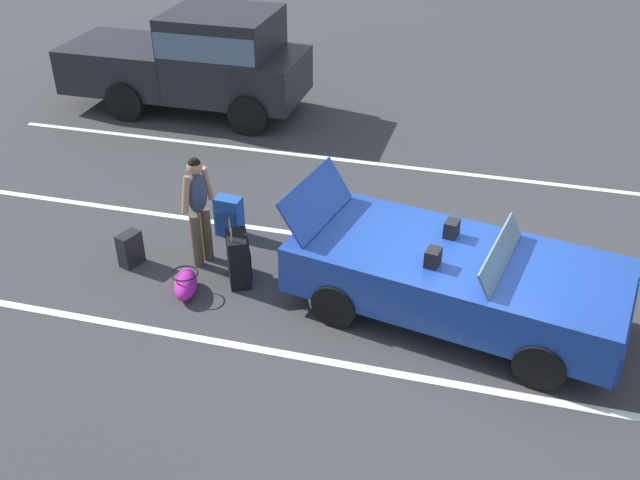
% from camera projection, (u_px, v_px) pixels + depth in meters
% --- Properties ---
extents(ground_plane, '(80.00, 80.00, 0.00)m').
position_uv_depth(ground_plane, '(450.00, 314.00, 9.34)').
color(ground_plane, '#333335').
extents(lot_line_near, '(18.00, 0.12, 0.01)m').
position_uv_depth(lot_line_near, '(438.00, 382.00, 8.28)').
color(lot_line_near, silver).
rests_on(lot_line_near, ground_plane).
extents(lot_line_mid, '(18.00, 0.12, 0.01)m').
position_uv_depth(lot_line_mid, '(461.00, 257.00, 10.49)').
color(lot_line_mid, silver).
rests_on(lot_line_mid, ground_plane).
extents(lot_line_far, '(18.00, 0.12, 0.01)m').
position_uv_depth(lot_line_far, '(476.00, 175.00, 12.70)').
color(lot_line_far, silver).
rests_on(lot_line_far, ground_plane).
extents(convertible_car, '(4.46, 2.53, 1.50)m').
position_uv_depth(convertible_car, '(470.00, 281.00, 8.95)').
color(convertible_car, navy).
rests_on(convertible_car, ground_plane).
extents(suitcase_large_black, '(0.46, 0.55, 0.97)m').
position_uv_depth(suitcase_large_black, '(239.00, 259.00, 9.78)').
color(suitcase_large_black, black).
rests_on(suitcase_large_black, ground_plane).
extents(suitcase_medium_bright, '(0.42, 0.29, 0.62)m').
position_uv_depth(suitcase_medium_bright, '(229.00, 216.00, 10.87)').
color(suitcase_medium_bright, '#1E479E').
rests_on(suitcase_medium_bright, ground_plane).
extents(suitcase_small_carryon, '(0.30, 0.39, 0.50)m').
position_uv_depth(suitcase_small_carryon, '(130.00, 249.00, 10.21)').
color(suitcase_small_carryon, black).
rests_on(suitcase_small_carryon, ground_plane).
extents(duffel_bag, '(0.48, 0.70, 0.34)m').
position_uv_depth(duffel_bag, '(186.00, 284.00, 9.65)').
color(duffel_bag, '#991E8C').
rests_on(duffel_bag, ground_plane).
extents(traveler_person, '(0.32, 0.59, 1.65)m').
position_uv_depth(traveler_person, '(198.00, 205.00, 9.89)').
color(traveler_person, '#4C3F2D').
rests_on(traveler_person, ground_plane).
extents(parked_pickup_truck_near, '(5.03, 2.13, 2.10)m').
position_uv_depth(parked_pickup_truck_near, '(202.00, 59.00, 14.69)').
color(parked_pickup_truck_near, black).
rests_on(parked_pickup_truck_near, ground_plane).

